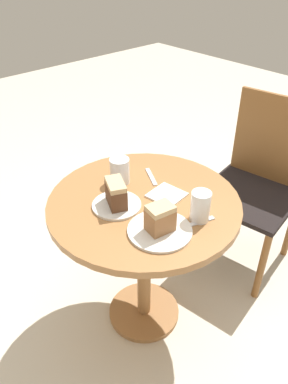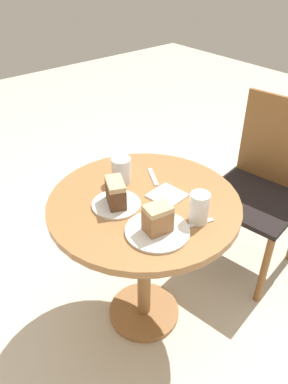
{
  "view_description": "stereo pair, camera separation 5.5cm",
  "coord_description": "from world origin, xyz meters",
  "px_view_note": "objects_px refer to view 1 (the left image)",
  "views": [
    {
      "loc": [
        0.89,
        -0.81,
        1.57
      ],
      "look_at": [
        0.0,
        0.0,
        0.74
      ],
      "focal_mm": 35.0,
      "sensor_mm": 36.0,
      "label": 1
    },
    {
      "loc": [
        0.92,
        -0.77,
        1.57
      ],
      "look_at": [
        0.0,
        0.0,
        0.74
      ],
      "focal_mm": 35.0,
      "sensor_mm": 36.0,
      "label": 2
    }
  ],
  "objects_px": {
    "cake_slice_near": "(160,218)",
    "glass_water": "(200,208)",
    "plate_far": "(117,205)",
    "glass_lemonade": "(120,172)",
    "plate_near": "(160,230)",
    "cake_slice_far": "(116,193)",
    "chair": "(256,183)"
  },
  "relations": [
    {
      "from": "cake_slice_near",
      "to": "glass_water",
      "type": "distance_m",
      "value": 0.16
    },
    {
      "from": "plate_far",
      "to": "glass_water",
      "type": "distance_m",
      "value": 0.32
    },
    {
      "from": "glass_lemonade",
      "to": "plate_far",
      "type": "bearing_deg",
      "value": -44.07
    },
    {
      "from": "cake_slice_near",
      "to": "glass_lemonade",
      "type": "xyz_separation_m",
      "value": [
        -0.35,
        0.1,
        -0.01
      ]
    },
    {
      "from": "plate_near",
      "to": "plate_far",
      "type": "xyz_separation_m",
      "value": [
        -0.22,
        -0.02,
        0.0
      ]
    },
    {
      "from": "cake_slice_far",
      "to": "plate_far",
      "type": "bearing_deg",
      "value": 116.57
    },
    {
      "from": "glass_water",
      "to": "plate_far",
      "type": "bearing_deg",
      "value": -146.97
    },
    {
      "from": "plate_far",
      "to": "cake_slice_near",
      "type": "xyz_separation_m",
      "value": [
        0.22,
        0.02,
        0.06
      ]
    },
    {
      "from": "cake_slice_near",
      "to": "cake_slice_far",
      "type": "xyz_separation_m",
      "value": [
        -0.22,
        -0.02,
        -0.0
      ]
    },
    {
      "from": "glass_lemonade",
      "to": "chair",
      "type": "bearing_deg",
      "value": 72.12
    },
    {
      "from": "cake_slice_far",
      "to": "glass_lemonade",
      "type": "height_order",
      "value": "cake_slice_far"
    },
    {
      "from": "plate_far",
      "to": "glass_water",
      "type": "bearing_deg",
      "value": 33.03
    },
    {
      "from": "plate_far",
      "to": "plate_near",
      "type": "bearing_deg",
      "value": 4.68
    },
    {
      "from": "plate_near",
      "to": "glass_water",
      "type": "bearing_deg",
      "value": 72.89
    },
    {
      "from": "cake_slice_far",
      "to": "glass_water",
      "type": "height_order",
      "value": "glass_water"
    },
    {
      "from": "cake_slice_near",
      "to": "glass_lemonade",
      "type": "relative_size",
      "value": 0.93
    },
    {
      "from": "glass_water",
      "to": "plate_near",
      "type": "bearing_deg",
      "value": -107.11
    },
    {
      "from": "glass_lemonade",
      "to": "cake_slice_near",
      "type": "bearing_deg",
      "value": -16.5
    },
    {
      "from": "chair",
      "to": "cake_slice_far",
      "type": "relative_size",
      "value": 7.2
    },
    {
      "from": "plate_far",
      "to": "glass_lemonade",
      "type": "bearing_deg",
      "value": 135.93
    },
    {
      "from": "plate_far",
      "to": "glass_lemonade",
      "type": "height_order",
      "value": "glass_lemonade"
    },
    {
      "from": "cake_slice_far",
      "to": "chair",
      "type": "bearing_deg",
      "value": 82.56
    },
    {
      "from": "plate_far",
      "to": "cake_slice_near",
      "type": "bearing_deg",
      "value": 4.68
    },
    {
      "from": "glass_lemonade",
      "to": "glass_water",
      "type": "height_order",
      "value": "glass_water"
    },
    {
      "from": "cake_slice_far",
      "to": "glass_water",
      "type": "relative_size",
      "value": 1.08
    },
    {
      "from": "cake_slice_near",
      "to": "glass_water",
      "type": "bearing_deg",
      "value": 72.89
    },
    {
      "from": "glass_lemonade",
      "to": "glass_water",
      "type": "relative_size",
      "value": 0.93
    },
    {
      "from": "chair",
      "to": "cake_slice_near",
      "type": "relative_size",
      "value": 8.99
    },
    {
      "from": "chair",
      "to": "plate_near",
      "type": "bearing_deg",
      "value": -91.56
    },
    {
      "from": "plate_far",
      "to": "cake_slice_near",
      "type": "height_order",
      "value": "cake_slice_near"
    },
    {
      "from": "cake_slice_far",
      "to": "glass_lemonade",
      "type": "relative_size",
      "value": 1.16
    },
    {
      "from": "chair",
      "to": "glass_lemonade",
      "type": "distance_m",
      "value": 0.81
    }
  ]
}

